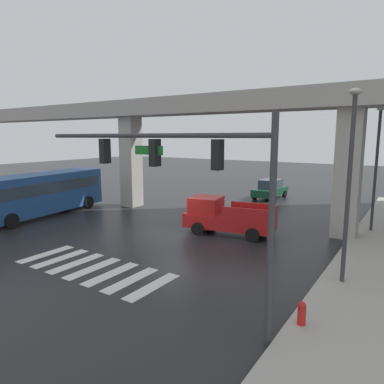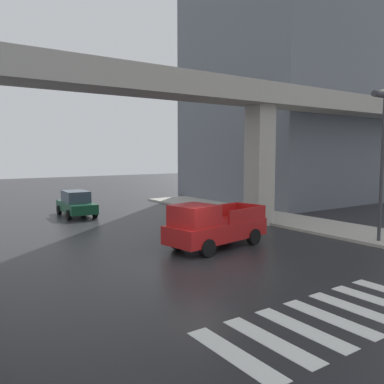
% 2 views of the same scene
% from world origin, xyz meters
% --- Properties ---
extents(ground_plane, '(120.00, 120.00, 0.00)m').
position_xyz_m(ground_plane, '(0.00, 0.00, 0.00)').
color(ground_plane, '#232326').
extents(crosswalk_stripes, '(7.15, 2.80, 0.01)m').
position_xyz_m(crosswalk_stripes, '(-0.00, -5.76, 0.01)').
color(crosswalk_stripes, silver).
rests_on(crosswalk_stripes, ground).
extents(elevated_overpass, '(57.29, 2.32, 8.30)m').
position_xyz_m(elevated_overpass, '(0.00, 5.26, 7.16)').
color(elevated_overpass, '#ADA89E').
rests_on(elevated_overpass, ground).
extents(pickup_truck, '(5.35, 2.74, 2.08)m').
position_xyz_m(pickup_truck, '(2.13, 2.12, 0.99)').
color(pickup_truck, red).
rests_on(pickup_truck, ground).
extents(city_bus, '(3.97, 11.04, 2.99)m').
position_xyz_m(city_bus, '(-10.92, -1.30, 1.72)').
color(city_bus, '#234C8C').
rests_on(city_bus, ground).
extents(sedan_dark_green, '(2.15, 4.39, 1.72)m').
position_xyz_m(sedan_dark_green, '(0.06, 14.78, 0.85)').
color(sedan_dark_green, '#14472D').
rests_on(sedan_dark_green, ground).
extents(traffic_signal_mast, '(8.69, 0.32, 6.20)m').
position_xyz_m(traffic_signal_mast, '(5.61, -6.90, 4.55)').
color(traffic_signal_mast, '#38383D').
rests_on(traffic_signal_mast, ground).
extents(street_lamp_near_corner, '(0.44, 0.70, 7.24)m').
position_xyz_m(street_lamp_near_corner, '(9.20, -1.67, 4.56)').
color(street_lamp_near_corner, '#38383D').
rests_on(street_lamp_near_corner, ground).
extents(street_lamp_mid_block, '(0.44, 0.70, 7.24)m').
position_xyz_m(street_lamp_mid_block, '(9.20, 7.08, 4.56)').
color(street_lamp_mid_block, '#38383D').
rests_on(street_lamp_mid_block, ground).
extents(fire_hydrant, '(0.24, 0.24, 0.85)m').
position_xyz_m(fire_hydrant, '(8.80, -5.61, 0.43)').
color(fire_hydrant, red).
rests_on(fire_hydrant, ground).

